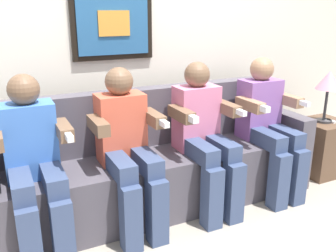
{
  "coord_description": "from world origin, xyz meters",
  "views": [
    {
      "loc": [
        -1.05,
        -2.04,
        1.48
      ],
      "look_at": [
        0.0,
        0.15,
        0.7
      ],
      "focal_mm": 39.34,
      "sensor_mm": 36.0,
      "label": 1
    }
  ],
  "objects": [
    {
      "name": "couch",
      "position": [
        0.0,
        0.33,
        0.31
      ],
      "size": [
        2.53,
        0.58,
        0.9
      ],
      "color": "#514C56",
      "rests_on": "ground_plane"
    },
    {
      "name": "side_table_right",
      "position": [
        1.62,
        0.22,
        0.25
      ],
      "size": [
        0.4,
        0.4,
        0.5
      ],
      "color": "brown",
      "rests_on": "ground_plane"
    },
    {
      "name": "person_rightmost",
      "position": [
        0.9,
        0.16,
        0.61
      ],
      "size": [
        0.46,
        0.56,
        1.11
      ],
      "color": "#8C59A5",
      "rests_on": "ground_plane"
    },
    {
      "name": "spare_remote_on_table",
      "position": [
        1.64,
        0.19,
        0.51
      ],
      "size": [
        0.04,
        0.13,
        0.02
      ],
      "primitive_type": "cube",
      "color": "white",
      "rests_on": "side_table_right"
    },
    {
      "name": "person_right_center",
      "position": [
        0.3,
        0.16,
        0.61
      ],
      "size": [
        0.46,
        0.56,
        1.11
      ],
      "color": "pink",
      "rests_on": "ground_plane"
    },
    {
      "name": "person_left_center",
      "position": [
        -0.3,
        0.16,
        0.61
      ],
      "size": [
        0.46,
        0.56,
        1.11
      ],
      "color": "#D8593F",
      "rests_on": "ground_plane"
    },
    {
      "name": "person_leftmost",
      "position": [
        -0.89,
        0.16,
        0.61
      ],
      "size": [
        0.46,
        0.56,
        1.11
      ],
      "color": "#3F72CC",
      "rests_on": "ground_plane"
    },
    {
      "name": "ground_plane",
      "position": [
        0.0,
        0.0,
        0.0
      ],
      "size": [
        6.41,
        6.41,
        0.0
      ],
      "primitive_type": "plane",
      "color": "#9E9384"
    },
    {
      "name": "table_lamp",
      "position": [
        1.59,
        0.21,
        0.86
      ],
      "size": [
        0.22,
        0.22,
        0.46
      ],
      "color": "#333338",
      "rests_on": "side_table_right"
    },
    {
      "name": "back_wall_assembly",
      "position": [
        -0.0,
        0.76,
        1.3
      ],
      "size": [
        4.93,
        0.1,
        2.6
      ],
      "color": "silver",
      "rests_on": "ground_plane"
    }
  ]
}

